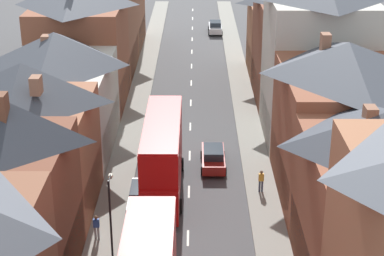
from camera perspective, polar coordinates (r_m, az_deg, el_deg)
pavement_left at (r=58.16m, az=-5.17°, el=0.95°), size 2.20×104.00×0.14m
pavement_right at (r=58.08m, az=4.90°, el=0.93°), size 2.20×104.00×0.14m
centre_line_dashes at (r=56.07m, az=-0.15°, el=0.13°), size 0.14×97.80×0.01m
terrace_row_left at (r=48.00m, az=-12.51°, el=3.39°), size 8.00×79.65×14.73m
terrace_row_right at (r=41.78m, az=13.78°, el=0.03°), size 8.00×66.82×14.10m
double_decker_bus_mid_street at (r=44.05m, az=-2.64°, el=-2.41°), size 2.74×10.80×5.30m
car_near_silver at (r=43.08m, az=-4.46°, el=-6.06°), size 1.90×4.53×1.60m
car_parked_left_a at (r=48.44m, az=1.90°, el=-2.59°), size 1.90×4.55×1.62m
car_parked_right_a at (r=87.52m, az=2.08°, el=8.95°), size 1.90×4.39×1.66m
pedestrian_mid_right at (r=39.65m, az=-8.49°, el=-8.61°), size 0.36×0.22×1.61m
pedestrian_far_left at (r=44.80m, az=6.16°, el=-4.61°), size 0.36×0.22×1.61m
street_lamp at (r=36.19m, az=-7.24°, el=-7.74°), size 0.20×1.12×5.50m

